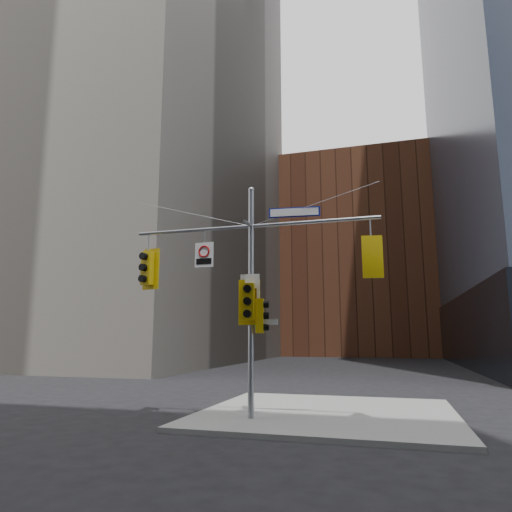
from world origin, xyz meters
The scene contains 14 objects.
ground centered at (0.00, 0.00, 0.00)m, with size 160.00×160.00×0.00m, color black.
sidewalk_corner centered at (2.00, 4.00, 0.07)m, with size 8.00×8.00×0.15m, color gray.
tower_nw centered at (-28.00, 32.00, 40.00)m, with size 36.00×36.00×80.00m, color gray.
brick_midrise centered at (0.00, 58.00, 14.00)m, with size 26.00×20.00×28.00m, color brown.
signal_assembly centered at (0.00, 1.99, 4.42)m, with size 8.00×0.80×7.30m.
traffic_light_west_arm centered at (-3.65, 2.01, 4.80)m, with size 0.66×0.60×1.40m.
traffic_light_east_arm centered at (3.68, 1.99, 4.80)m, with size 0.59×0.52×1.24m.
traffic_light_pole_side centered at (0.32, 2.01, 3.16)m, with size 0.44×0.37×1.04m.
traffic_light_pole_front centered at (0.00, 1.73, 3.58)m, with size 0.66×0.58×1.39m.
street_sign_blade centered at (1.40, 2.00, 6.35)m, with size 1.59×0.20×0.31m.
regulatory_sign_arm centered at (-1.59, 1.97, 5.18)m, with size 0.65×0.09×0.81m.
regulatory_sign_pole centered at (0.00, 1.88, 4.02)m, with size 0.61×0.06×0.80m.
street_blade_ew centered at (0.45, 2.00, 2.97)m, with size 0.83×0.13×0.17m.
street_blade_ns centered at (0.00, 2.45, 2.91)m, with size 0.12×0.80×0.16m.
Camera 1 is at (4.13, -11.50, 2.52)m, focal length 32.00 mm.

